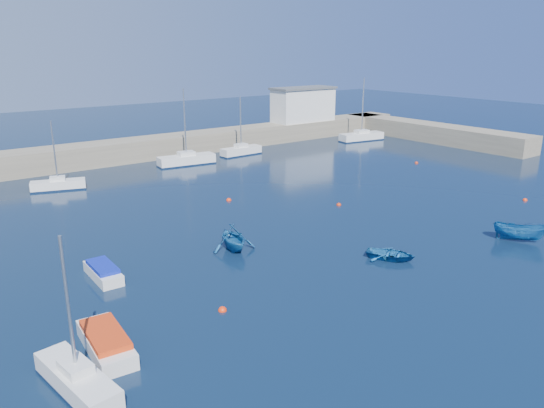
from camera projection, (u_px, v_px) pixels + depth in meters
ground at (416, 289)px, 31.91m from camera, size 220.00×220.00×0.00m
back_wall at (121, 151)px, 66.70m from camera, size 96.00×4.50×2.60m
right_arm at (431, 132)px, 81.40m from camera, size 4.50×32.00×2.60m
harbor_office at (303, 105)px, 82.93m from camera, size 10.00×4.00×5.00m
sailboat_1 at (77, 380)px, 22.35m from camera, size 2.19×5.40×7.02m
sailboat_5 at (58, 185)px, 53.70m from camera, size 5.43×2.97×7.00m
sailboat_6 at (187, 160)px, 64.98m from camera, size 7.18×2.79×9.23m
sailboat_7 at (241, 151)px, 70.73m from camera, size 5.85×1.88×7.74m
sailboat_8 at (361, 136)px, 81.58m from camera, size 7.42×3.06×9.46m
motorboat_0 at (106, 342)px, 25.30m from camera, size 2.04×4.87×1.06m
motorboat_1 at (103, 272)px, 33.29m from camera, size 1.42×3.85×0.94m
dinghy_center at (391, 254)px, 36.30m from camera, size 3.74×4.04×0.68m
dinghy_left at (233, 237)px, 37.79m from camera, size 3.78×4.15×1.89m
dinghy_right at (520, 232)px, 39.51m from camera, size 3.20×3.92×1.45m
buoy_0 at (222, 311)px, 29.32m from camera, size 0.49×0.49×0.49m
buoy_1 at (339, 205)px, 48.68m from camera, size 0.46×0.46×0.46m
buoy_2 at (525, 200)px, 50.18m from camera, size 0.44×0.44×0.44m
buoy_3 at (229, 200)px, 50.17m from camera, size 0.49×0.49×0.49m
buoy_4 at (416, 163)px, 66.05m from camera, size 0.45×0.45×0.45m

